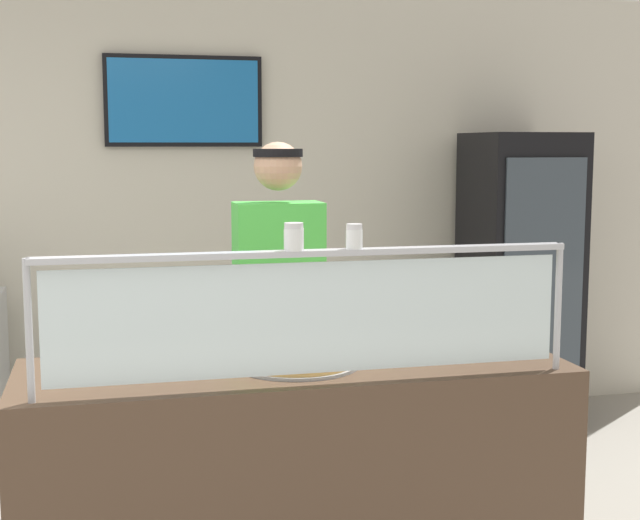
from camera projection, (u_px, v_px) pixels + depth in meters
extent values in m
cube|color=beige|center=(215.00, 210.00, 5.48)|extent=(6.39, 0.08, 2.70)
cube|color=black|center=(184.00, 101.00, 5.29)|extent=(0.93, 0.04, 0.54)
cube|color=#1966B2|center=(184.00, 101.00, 5.27)|extent=(0.88, 0.01, 0.49)
cube|color=#4C3828|center=(295.00, 489.00, 3.30)|extent=(1.99, 0.68, 0.95)
cylinder|color=#B2B5BC|center=(29.00, 331.00, 2.74)|extent=(0.02, 0.02, 0.45)
cylinder|color=#B2B5BC|center=(558.00, 306.00, 3.16)|extent=(0.02, 0.02, 0.45)
cube|color=silver|center=(312.00, 318.00, 2.95)|extent=(1.73, 0.01, 0.37)
cube|color=#B2B5BC|center=(312.00, 253.00, 2.92)|extent=(1.79, 0.06, 0.02)
cylinder|color=#9EA0A8|center=(297.00, 364.00, 3.23)|extent=(0.45, 0.45, 0.01)
cylinder|color=tan|center=(297.00, 360.00, 3.22)|extent=(0.42, 0.42, 0.02)
cylinder|color=gold|center=(297.00, 357.00, 3.22)|extent=(0.37, 0.37, 0.01)
cube|color=#ADAFB7|center=(307.00, 356.00, 3.21)|extent=(0.11, 0.29, 0.01)
cylinder|color=white|center=(294.00, 239.00, 2.90)|extent=(0.07, 0.07, 0.07)
cylinder|color=white|center=(294.00, 243.00, 2.90)|extent=(0.06, 0.06, 0.05)
cylinder|color=silver|center=(294.00, 226.00, 2.89)|extent=(0.06, 0.06, 0.02)
cylinder|color=white|center=(354.00, 239.00, 2.95)|extent=(0.06, 0.06, 0.07)
cylinder|color=red|center=(354.00, 242.00, 2.95)|extent=(0.05, 0.05, 0.04)
cylinder|color=silver|center=(354.00, 227.00, 2.94)|extent=(0.05, 0.05, 0.02)
cylinder|color=#23232D|center=(255.00, 433.00, 3.95)|extent=(0.13, 0.13, 0.95)
cylinder|color=#23232D|center=(304.00, 429.00, 4.00)|extent=(0.13, 0.13, 0.95)
cube|color=#4CD14C|center=(279.00, 265.00, 3.88)|extent=(0.38, 0.21, 0.55)
sphere|color=tan|center=(278.00, 166.00, 3.82)|extent=(0.21, 0.21, 0.21)
cylinder|color=black|center=(278.00, 153.00, 3.82)|extent=(0.21, 0.21, 0.04)
cylinder|color=tan|center=(331.00, 293.00, 3.72)|extent=(0.08, 0.34, 0.08)
cube|color=black|center=(519.00, 280.00, 5.54)|extent=(0.61, 0.62, 1.82)
cube|color=#38424C|center=(543.00, 282.00, 5.23)|extent=(0.51, 0.02, 1.46)
cylinder|color=green|center=(513.00, 271.00, 5.30)|extent=(0.06, 0.06, 0.20)
cylinder|color=green|center=(535.00, 270.00, 5.33)|extent=(0.06, 0.06, 0.20)
cylinder|color=green|center=(556.00, 269.00, 5.36)|extent=(0.06, 0.06, 0.20)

